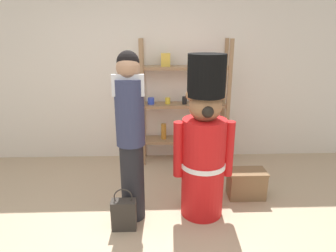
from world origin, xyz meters
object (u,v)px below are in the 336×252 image
teddy_bear_guard (204,146)px  display_crate (246,184)px  person_shopper (131,133)px  shopping_bag (124,214)px  merchandise_shelf (184,102)px

teddy_bear_guard → display_crate: size_ratio=3.85×
person_shopper → shopping_bag: (-0.08, -0.20, -0.77)m
merchandise_shelf → person_shopper: merchandise_shelf is taller
merchandise_shelf → person_shopper: (-0.65, -1.45, 0.03)m
merchandise_shelf → person_shopper: bearing=-114.1°
person_shopper → display_crate: (1.30, 0.35, -0.77)m
teddy_bear_guard → person_shopper: bearing=-176.0°
display_crate → person_shopper: bearing=-165.0°
teddy_bear_guard → display_crate: (0.57, 0.30, -0.61)m
person_shopper → shopping_bag: person_shopper is taller
shopping_bag → display_crate: 1.49m
shopping_bag → person_shopper: bearing=68.6°
merchandise_shelf → display_crate: merchandise_shelf is taller
merchandise_shelf → teddy_bear_guard: size_ratio=1.07×
merchandise_shelf → person_shopper: size_ratio=1.04×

